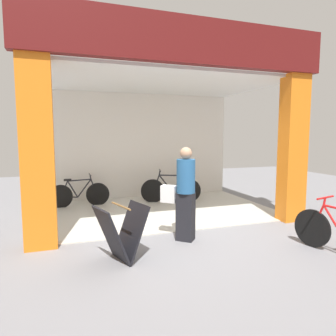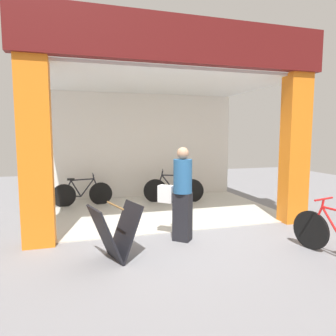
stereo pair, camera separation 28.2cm
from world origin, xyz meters
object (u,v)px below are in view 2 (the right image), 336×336
at_px(bicycle_inside_0, 82,193).
at_px(sandwich_board_sign, 115,232).
at_px(bicycle_inside_1, 174,189).
at_px(pedestrian_1, 181,193).

xyz_separation_m(bicycle_inside_0, sandwich_board_sign, (0.43, -3.72, 0.08)).
height_order(bicycle_inside_1, pedestrian_1, pedestrian_1).
bearing_deg(sandwich_board_sign, bicycle_inside_1, 59.94).
height_order(bicycle_inside_0, bicycle_inside_1, bicycle_inside_1).
relative_size(sandwich_board_sign, pedestrian_1, 0.51).
bearing_deg(bicycle_inside_0, bicycle_inside_1, -6.42).
xyz_separation_m(bicycle_inside_1, sandwich_board_sign, (-2.00, -3.45, 0.06)).
bearing_deg(pedestrian_1, bicycle_inside_0, 117.37).
bearing_deg(bicycle_inside_0, pedestrian_1, -62.63).
height_order(bicycle_inside_1, sandwich_board_sign, bicycle_inside_1).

